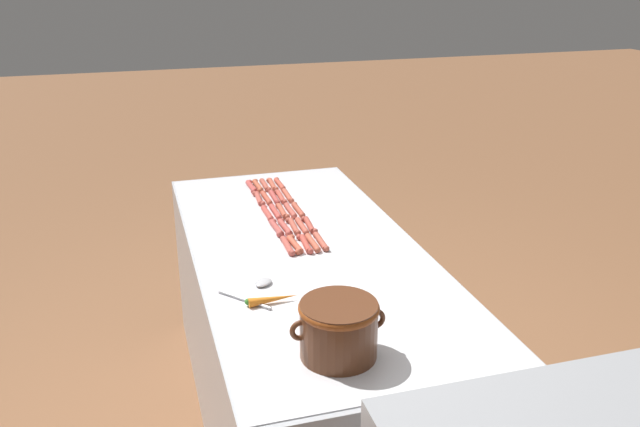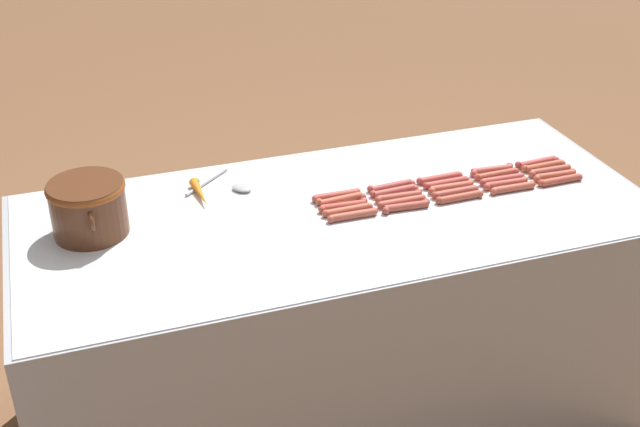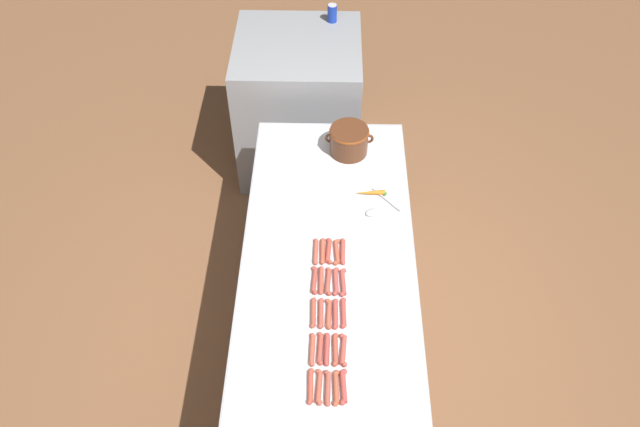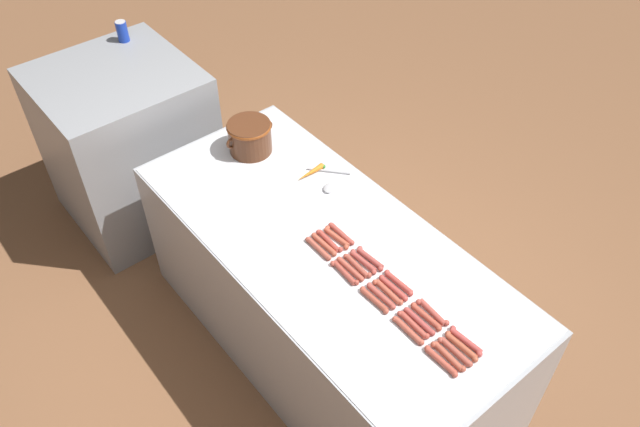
{
  "view_description": "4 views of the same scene",
  "coord_description": "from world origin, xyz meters",
  "px_view_note": "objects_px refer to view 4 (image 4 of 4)",
  "views": [
    {
      "loc": [
        0.63,
        2.33,
        1.93
      ],
      "look_at": [
        -0.08,
        -0.07,
        0.96
      ],
      "focal_mm": 37.64,
      "sensor_mm": 36.0,
      "label": 1
    },
    {
      "loc": [
        -2.15,
        0.79,
        2.14
      ],
      "look_at": [
        -0.15,
        0.11,
        0.93
      ],
      "focal_mm": 46.48,
      "sensor_mm": 36.0,
      "label": 2
    },
    {
      "loc": [
        0.0,
        -2.04,
        3.37
      ],
      "look_at": [
        -0.05,
        0.17,
        0.93
      ],
      "focal_mm": 35.34,
      "sensor_mm": 36.0,
      "label": 3
    },
    {
      "loc": [
        -1.26,
        -1.5,
        2.95
      ],
      "look_at": [
        0.07,
        0.13,
        0.87
      ],
      "focal_mm": 35.57,
      "sensor_mm": 36.0,
      "label": 4
    }
  ],
  "objects_px": {
    "hot_dog_1": "(408,330)",
    "hot_dog_12": "(388,292)",
    "hot_dog_4": "(318,248)",
    "hot_dog_10": "(455,352)",
    "hot_dog_21": "(432,312)",
    "carrot": "(311,173)",
    "hot_dog_19": "(337,237)",
    "hot_dog_16": "(426,317)",
    "hot_dog_6": "(413,325)",
    "soda_can": "(122,31)",
    "hot_dog_15": "(461,346)",
    "hot_dog_20": "(466,341)",
    "hot_dog_8": "(350,269)",
    "bean_pot": "(250,136)",
    "hot_dog_9": "(324,244)",
    "hot_dog_11": "(420,321)",
    "hot_dog_7": "(381,296)",
    "hot_dog_0": "(441,361)",
    "hot_dog_17": "(393,288)",
    "hot_dog_2": "(374,300)",
    "hot_dog_13": "(357,266)",
    "hot_dog_24": "(341,234)",
    "hot_dog_23": "(370,258)",
    "hot_dog_18": "(363,262)",
    "hot_dog_14": "(329,241)",
    "hot_dog_5": "(448,356)",
    "hot_dog_22": "(399,283)",
    "back_cabinet": "(130,146)",
    "hot_dog_3": "(344,273)",
    "serving_spoon": "(329,182)"
  },
  "relations": [
    {
      "from": "hot_dog_24",
      "to": "hot_dog_19",
      "type": "bearing_deg",
      "value": -171.43
    },
    {
      "from": "hot_dog_22",
      "to": "hot_dog_5",
      "type": "bearing_deg",
      "value": -105.74
    },
    {
      "from": "back_cabinet",
      "to": "hot_dog_3",
      "type": "height_order",
      "value": "back_cabinet"
    },
    {
      "from": "hot_dog_4",
      "to": "hot_dog_15",
      "type": "relative_size",
      "value": 1.0
    },
    {
      "from": "hot_dog_2",
      "to": "hot_dog_21",
      "type": "xyz_separation_m",
      "value": [
        0.14,
        -0.2,
        0.0
      ]
    },
    {
      "from": "hot_dog_0",
      "to": "hot_dog_23",
      "type": "height_order",
      "value": "same"
    },
    {
      "from": "hot_dog_9",
      "to": "hot_dog_20",
      "type": "relative_size",
      "value": 1.0
    },
    {
      "from": "hot_dog_19",
      "to": "hot_dog_20",
      "type": "height_order",
      "value": "same"
    },
    {
      "from": "hot_dog_17",
      "to": "hot_dog_2",
      "type": "bearing_deg",
      "value": 177.56
    },
    {
      "from": "hot_dog_14",
      "to": "hot_dog_15",
      "type": "bearing_deg",
      "value": -87.04
    },
    {
      "from": "hot_dog_14",
      "to": "hot_dog_12",
      "type": "bearing_deg",
      "value": -89.52
    },
    {
      "from": "hot_dog_6",
      "to": "soda_can",
      "type": "relative_size",
      "value": 1.35
    },
    {
      "from": "hot_dog_4",
      "to": "hot_dog_16",
      "type": "distance_m",
      "value": 0.57
    },
    {
      "from": "hot_dog_9",
      "to": "hot_dog_11",
      "type": "height_order",
      "value": "same"
    },
    {
      "from": "hot_dog_3",
      "to": "serving_spoon",
      "type": "height_order",
      "value": "hot_dog_3"
    },
    {
      "from": "hot_dog_17",
      "to": "carrot",
      "type": "relative_size",
      "value": 0.93
    },
    {
      "from": "hot_dog_7",
      "to": "hot_dog_21",
      "type": "distance_m",
      "value": 0.22
    },
    {
      "from": "carrot",
      "to": "hot_dog_4",
      "type": "bearing_deg",
      "value": -124.88
    },
    {
      "from": "hot_dog_4",
      "to": "hot_dog_10",
      "type": "height_order",
      "value": "same"
    },
    {
      "from": "hot_dog_15",
      "to": "hot_dog_4",
      "type": "bearing_deg",
      "value": 98.13
    },
    {
      "from": "hot_dog_13",
      "to": "hot_dog_10",
      "type": "bearing_deg",
      "value": -89.69
    },
    {
      "from": "hot_dog_6",
      "to": "soda_can",
      "type": "bearing_deg",
      "value": 89.28
    },
    {
      "from": "hot_dog_1",
      "to": "hot_dog_13",
      "type": "height_order",
      "value": "same"
    },
    {
      "from": "hot_dog_23",
      "to": "bean_pot",
      "type": "distance_m",
      "value": 0.97
    },
    {
      "from": "hot_dog_1",
      "to": "hot_dog_12",
      "type": "height_order",
      "value": "same"
    },
    {
      "from": "hot_dog_0",
      "to": "hot_dog_9",
      "type": "relative_size",
      "value": 1.0
    },
    {
      "from": "hot_dog_21",
      "to": "hot_dog_10",
      "type": "bearing_deg",
      "value": -110.15
    },
    {
      "from": "hot_dog_11",
      "to": "hot_dog_23",
      "type": "height_order",
      "value": "same"
    },
    {
      "from": "hot_dog_20",
      "to": "hot_dog_0",
      "type": "bearing_deg",
      "value": -179.85
    },
    {
      "from": "hot_dog_21",
      "to": "carrot",
      "type": "distance_m",
      "value": 1.0
    },
    {
      "from": "hot_dog_5",
      "to": "hot_dog_19",
      "type": "relative_size",
      "value": 1.0
    },
    {
      "from": "hot_dog_20",
      "to": "hot_dog_14",
      "type": "bearing_deg",
      "value": 95.44
    },
    {
      "from": "hot_dog_12",
      "to": "hot_dog_24",
      "type": "xyz_separation_m",
      "value": [
        0.07,
        0.38,
        0.0
      ]
    },
    {
      "from": "hot_dog_3",
      "to": "soda_can",
      "type": "xyz_separation_m",
      "value": [
        0.07,
        2.1,
        0.23
      ]
    },
    {
      "from": "hot_dog_5",
      "to": "hot_dog_8",
      "type": "height_order",
      "value": "same"
    },
    {
      "from": "hot_dog_6",
      "to": "hot_dog_9",
      "type": "bearing_deg",
      "value": 89.91
    },
    {
      "from": "hot_dog_18",
      "to": "carrot",
      "type": "height_order",
      "value": "carrot"
    },
    {
      "from": "hot_dog_0",
      "to": "hot_dog_12",
      "type": "xyz_separation_m",
      "value": [
        0.07,
        0.37,
        0.0
      ]
    },
    {
      "from": "hot_dog_9",
      "to": "hot_dog_13",
      "type": "height_order",
      "value": "same"
    },
    {
      "from": "hot_dog_6",
      "to": "hot_dog_7",
      "type": "relative_size",
      "value": 1.0
    },
    {
      "from": "hot_dog_21",
      "to": "serving_spoon",
      "type": "bearing_deg",
      "value": 78.27
    },
    {
      "from": "hot_dog_8",
      "to": "hot_dog_4",
      "type": "bearing_deg",
      "value": 99.94
    },
    {
      "from": "hot_dog_19",
      "to": "hot_dog_16",
      "type": "bearing_deg",
      "value": -90.41
    },
    {
      "from": "hot_dog_8",
      "to": "bean_pot",
      "type": "relative_size",
      "value": 0.59
    },
    {
      "from": "hot_dog_4",
      "to": "hot_dog_23",
      "type": "relative_size",
      "value": 1.0
    },
    {
      "from": "hot_dog_2",
      "to": "hot_dog_24",
      "type": "bearing_deg",
      "value": 69.34
    },
    {
      "from": "hot_dog_14",
      "to": "soda_can",
      "type": "bearing_deg",
      "value": 90.08
    },
    {
      "from": "hot_dog_10",
      "to": "hot_dog_18",
      "type": "relative_size",
      "value": 1.0
    },
    {
      "from": "hot_dog_1",
      "to": "hot_dog_19",
      "type": "xyz_separation_m",
      "value": [
        0.11,
        0.57,
        0.0
      ]
    },
    {
      "from": "carrot",
      "to": "hot_dog_10",
      "type": "bearing_deg",
      "value": -100.75
    }
  ]
}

